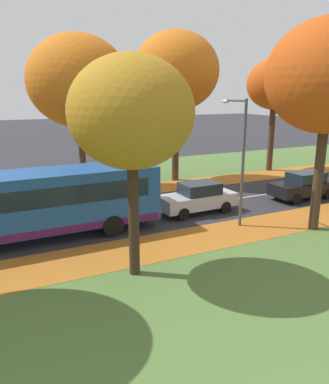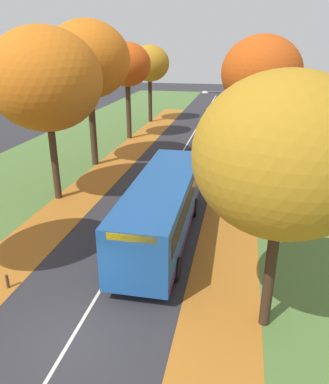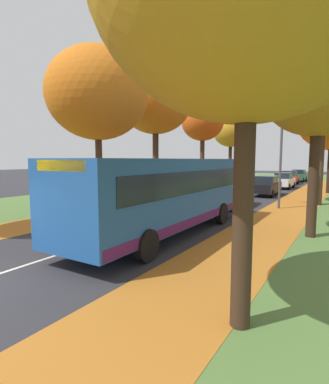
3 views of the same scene
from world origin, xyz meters
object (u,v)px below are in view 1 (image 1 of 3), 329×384
object	(u,v)px
tree_right_near	(131,113)
car_black_following	(304,185)
tree_right_mid	(329,77)
bus	(40,201)
tree_left_far	(275,85)
tree_left_mid	(176,72)
car_silver_lead	(198,198)
streetlamp_right	(239,148)
tree_left_near	(78,81)

from	to	relation	value
tree_right_near	car_black_following	size ratio (longest dim) A/B	1.78
tree_right_near	tree_right_mid	distance (m)	9.38
tree_right_mid	car_black_following	world-z (taller)	tree_right_mid
bus	car_black_following	xyz separation A→B (m)	(0.24, 15.30, -0.89)
tree_left_far	car_black_following	world-z (taller)	tree_left_far
bus	car_black_following	size ratio (longest dim) A/B	2.48
tree_left_mid	car_silver_lead	world-z (taller)	tree_left_mid
streetlamp_right	bus	world-z (taller)	streetlamp_right
tree_left_mid	car_silver_lead	bearing A→B (deg)	-18.58
car_black_following	tree_left_far	bearing A→B (deg)	152.35
car_silver_lead	car_black_following	distance (m)	7.23
tree_left_mid	tree_left_near	bearing A→B (deg)	-87.35
tree_right_mid	car_silver_lead	distance (m)	8.46
tree_right_near	car_black_following	world-z (taller)	tree_right_near
tree_left_near	bus	distance (m)	9.68
tree_right_mid	streetlamp_right	distance (m)	4.81
car_silver_lead	tree_left_mid	bearing A→B (deg)	161.42
tree_left_far	tree_left_mid	bearing A→B (deg)	-91.04
tree_right_mid	bus	distance (m)	13.56
tree_left_far	tree_right_near	bearing A→B (deg)	-53.77
tree_left_far	tree_right_near	size ratio (longest dim) A/B	1.19
tree_left_far	car_silver_lead	distance (m)	14.66
tree_right_near	bus	size ratio (longest dim) A/B	0.72
tree_left_near	streetlamp_right	xyz separation A→B (m)	(9.46, 5.16, -3.19)
tree_left_near	car_silver_lead	bearing A→B (deg)	31.84
tree_left_far	tree_right_mid	xyz separation A→B (m)	(11.83, -7.60, 0.04)
tree_right_near	tree_right_mid	size ratio (longest dim) A/B	0.80
bus	tree_left_mid	bearing A→B (deg)	125.65
tree_right_near	streetlamp_right	world-z (taller)	tree_right_near
tree_left_mid	tree_right_mid	xyz separation A→B (m)	(11.99, 1.15, -0.76)
tree_right_near	car_silver_lead	xyz separation A→B (m)	(-5.14, 5.65, -4.80)
tree_right_mid	car_silver_lead	bearing A→B (deg)	-141.77
streetlamp_right	bus	bearing A→B (deg)	-103.90
tree_right_near	bus	xyz separation A→B (m)	(-4.94, -2.44, -3.91)
tree_left_far	tree_right_near	xyz separation A→B (m)	(12.36, -16.87, -1.25)
car_black_following	tree_right_near	bearing A→B (deg)	-69.92
tree_right_near	bus	distance (m)	6.76
streetlamp_right	car_silver_lead	world-z (taller)	streetlamp_right
car_silver_lead	streetlamp_right	bearing A→B (deg)	17.83
bus	tree_left_far	bearing A→B (deg)	111.02
tree_left_mid	streetlamp_right	distance (m)	10.68
tree_left_mid	tree_right_mid	size ratio (longest dim) A/B	1.11
tree_left_far	bus	bearing A→B (deg)	-68.98
tree_left_near	tree_left_mid	bearing A→B (deg)	92.65
tree_left_mid	tree_right_mid	world-z (taller)	tree_left_mid
tree_right_mid	car_silver_lead	xyz separation A→B (m)	(-4.61, -3.63, -6.09)
tree_left_far	car_silver_lead	bearing A→B (deg)	-57.24
tree_left_mid	bus	size ratio (longest dim) A/B	1.00
tree_right_near	car_silver_lead	distance (m)	9.02
streetlamp_right	car_black_following	bearing A→B (deg)	106.88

